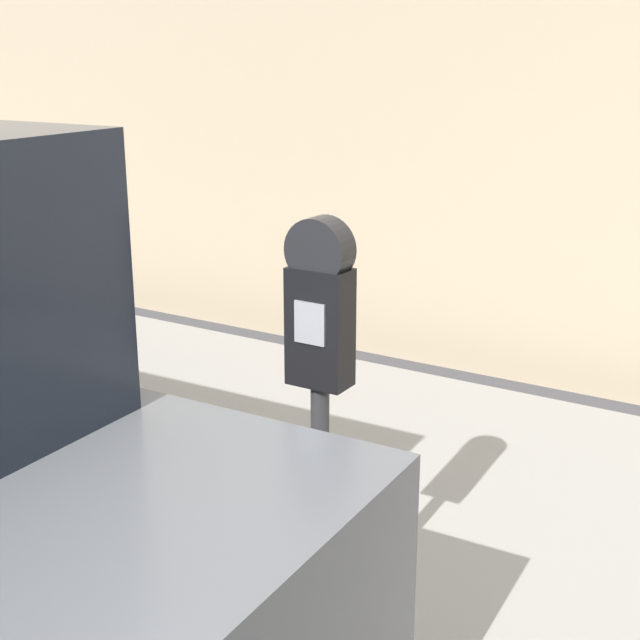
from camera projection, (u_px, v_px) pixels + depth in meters
The scene contains 2 objects.
sidewalk at pixel (385, 490), 4.24m from camera, with size 24.00×2.80×0.11m.
parking_meter at pixel (320, 353), 2.79m from camera, with size 0.20×0.12×1.47m.
Camera 1 is at (1.72, -1.21, 2.07)m, focal length 50.00 mm.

